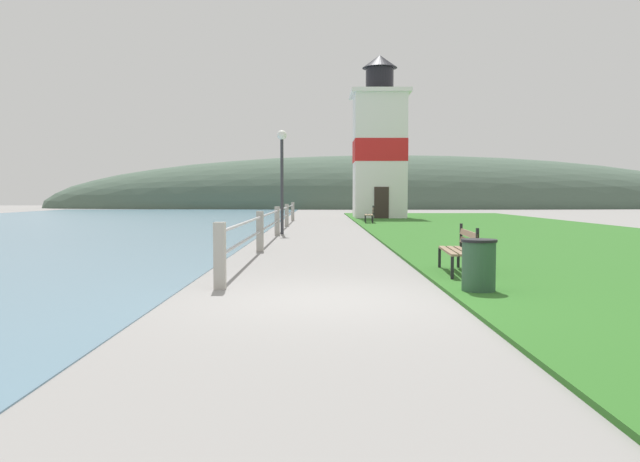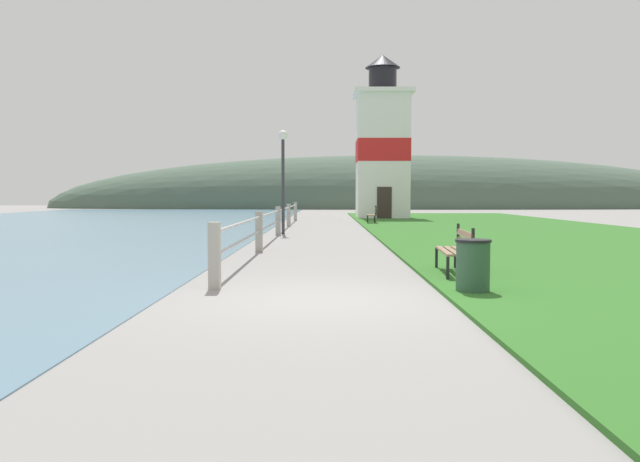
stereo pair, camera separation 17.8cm
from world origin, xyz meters
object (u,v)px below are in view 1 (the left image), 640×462
object	(u,v)px
park_bench_midway	(371,214)
lamp_post	(282,162)
park_bench_near	(461,247)
lighthouse	(380,148)
trash_bin	(479,267)

from	to	relation	value
park_bench_midway	lamp_post	world-z (taller)	lamp_post
park_bench_near	park_bench_midway	distance (m)	20.88
park_bench_near	lighthouse	xyz separation A→B (m)	(1.18, 28.48, 3.97)
park_bench_near	trash_bin	bearing A→B (deg)	88.19
park_bench_near	lighthouse	size ratio (longest dim) A/B	0.18
lighthouse	lamp_post	size ratio (longest dim) A/B	2.61
park_bench_near	trash_bin	distance (m)	2.17
park_bench_midway	lighthouse	distance (m)	8.66
park_bench_midway	trash_bin	size ratio (longest dim) A/B	1.96
park_bench_midway	lighthouse	world-z (taller)	lighthouse
park_bench_near	lighthouse	distance (m)	28.78
park_bench_midway	park_bench_near	bearing A→B (deg)	93.06
trash_bin	lamp_post	xyz separation A→B (m)	(-3.85, 14.47, 2.31)
park_bench_midway	lighthouse	bearing A→B (deg)	-95.49
park_bench_midway	trash_bin	world-z (taller)	park_bench_midway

